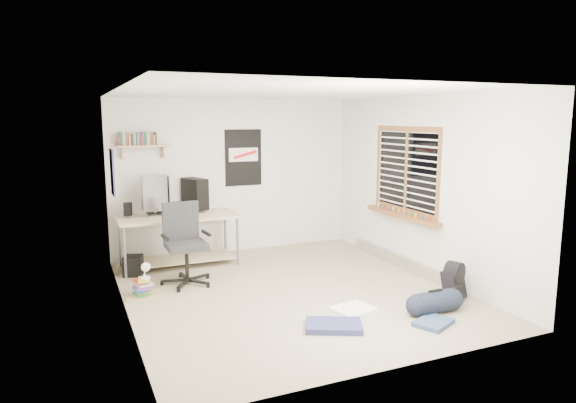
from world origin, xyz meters
name	(u,v)px	position (x,y,z in m)	size (l,w,h in m)	color
floor	(290,292)	(0.00, 0.00, -0.01)	(4.00, 4.50, 0.01)	gray
ceiling	(290,92)	(0.00, 0.00, 2.50)	(4.00, 4.50, 0.01)	white
back_wall	(235,176)	(0.00, 2.25, 1.25)	(4.00, 0.01, 2.50)	silver
left_wall	(122,206)	(-2.00, 0.00, 1.25)	(0.01, 4.50, 2.50)	silver
right_wall	(421,186)	(2.00, 0.00, 1.25)	(0.01, 4.50, 2.50)	silver
desk	(179,242)	(-1.05, 1.74, 0.36)	(1.75, 0.76, 0.80)	#C2B986
monitor_left	(156,196)	(-1.32, 2.00, 1.03)	(0.43, 0.11, 0.48)	#9FA0A4
monitor_right	(155,197)	(-1.36, 1.84, 1.04)	(0.44, 0.11, 0.49)	#A1A1A6
pc_tower	(195,194)	(-0.73, 2.00, 1.04)	(0.22, 0.46, 0.48)	black
keyboard	(159,213)	(-1.30, 1.86, 0.81)	(0.36, 0.13, 0.02)	black
speaker_left	(128,209)	(-1.75, 1.83, 0.89)	(0.10, 0.10, 0.19)	black
speaker_right	(177,208)	(-1.08, 1.60, 0.89)	(0.10, 0.10, 0.19)	black
office_chair	(186,248)	(-1.14, 0.82, 0.49)	(0.71, 0.71, 1.09)	#262628
wall_shelf	(143,146)	(-1.45, 2.14, 1.78)	(0.80, 0.22, 0.24)	tan
poster_back_wall	(243,158)	(0.15, 2.23, 1.55)	(0.62, 0.03, 0.92)	black
poster_left_wall	(112,172)	(-1.99, 1.20, 1.50)	(0.02, 0.42, 0.60)	navy
window	(405,170)	(1.95, 0.30, 1.45)	(0.10, 1.50, 1.26)	brown
baseboard_heater	(402,262)	(1.96, 0.30, 0.09)	(0.08, 2.50, 0.18)	#B7B2A8
backpack	(454,285)	(1.69, -1.10, 0.20)	(0.28, 0.22, 0.37)	black
duffel_bag	(435,301)	(1.21, -1.34, 0.14)	(0.26, 0.26, 0.50)	black
tshirt	(353,309)	(0.39, -0.92, 0.02)	(0.44, 0.37, 0.04)	white
jeans_a	(334,326)	(-0.05, -1.26, 0.03)	(0.59, 0.38, 0.06)	navy
jeans_b	(433,323)	(0.98, -1.60, 0.03)	(0.41, 0.31, 0.05)	navy
book_stack	(144,284)	(-1.74, 0.57, 0.15)	(0.40, 0.33, 0.28)	brown
desk_lamp	(145,267)	(-1.72, 0.55, 0.38)	(0.12, 0.20, 0.20)	white
subwoofer	(133,266)	(-1.75, 1.50, 0.14)	(0.25, 0.25, 0.28)	black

